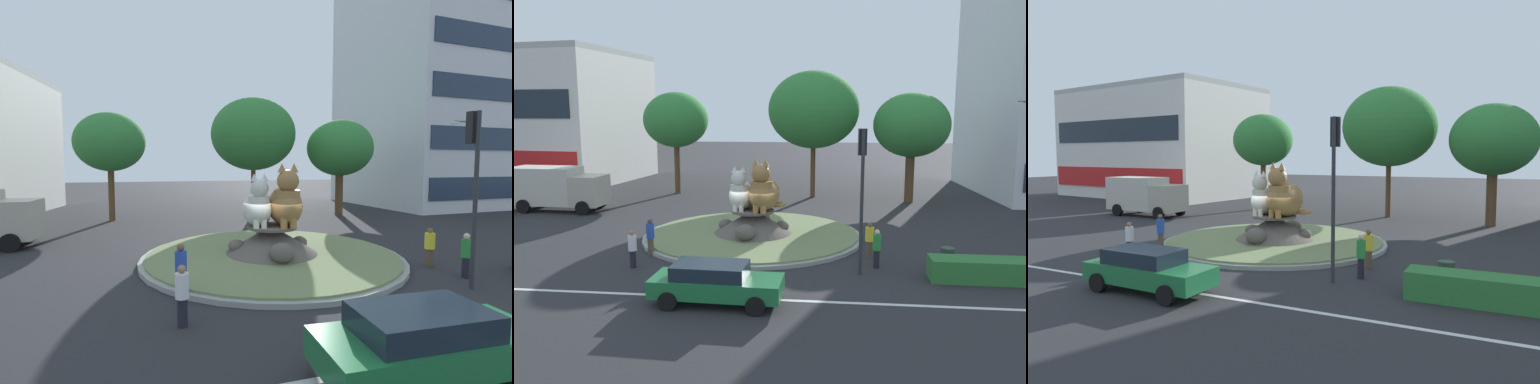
% 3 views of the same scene
% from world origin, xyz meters
% --- Properties ---
extents(ground_plane, '(160.00, 160.00, 0.00)m').
position_xyz_m(ground_plane, '(0.00, 0.00, 0.00)').
color(ground_plane, '#28282B').
extents(lane_centreline, '(112.00, 0.20, 0.01)m').
position_xyz_m(lane_centreline, '(0.00, -8.75, 0.00)').
color(lane_centreline, silver).
rests_on(lane_centreline, ground).
extents(roundabout_island, '(11.36, 11.36, 1.47)m').
position_xyz_m(roundabout_island, '(-0.00, -0.00, 0.42)').
color(roundabout_island, gray).
rests_on(roundabout_island, ground).
extents(cat_statue_white, '(1.67, 2.38, 2.32)m').
position_xyz_m(cat_statue_white, '(-0.62, 0.09, 2.32)').
color(cat_statue_white, silver).
rests_on(cat_statue_white, roundabout_island).
extents(cat_statue_tabby, '(2.13, 2.81, 2.75)m').
position_xyz_m(cat_statue_tabby, '(0.60, -0.15, 2.47)').
color(cat_statue_tabby, '#9E703D').
rests_on(cat_statue_tabby, roundabout_island).
extents(traffic_light_mast, '(0.34, 0.46, 5.89)m').
position_xyz_m(traffic_light_mast, '(5.19, -5.44, 4.06)').
color(traffic_light_mast, '#2D2D33').
rests_on(traffic_light_mast, ground).
extents(shophouse_block, '(22.41, 15.91, 11.94)m').
position_xyz_m(shophouse_block, '(-25.13, 20.65, 5.97)').
color(shophouse_block, silver).
rests_on(shophouse_block, ground).
extents(clipped_hedge_strip, '(6.02, 1.20, 0.90)m').
position_xyz_m(clipped_hedge_strip, '(10.89, -5.87, 0.45)').
color(clipped_hedge_strip, '#2D7033').
rests_on(clipped_hedge_strip, ground).
extents(broadleaf_tree_behind_island, '(5.07, 5.07, 8.02)m').
position_xyz_m(broadleaf_tree_behind_island, '(-8.07, 13.52, 5.83)').
color(broadleaf_tree_behind_island, brown).
rests_on(broadleaf_tree_behind_island, ground).
extents(second_tree_near_tower, '(6.80, 6.80, 9.53)m').
position_xyz_m(second_tree_near_tower, '(2.75, 12.90, 6.63)').
color(second_tree_near_tower, brown).
rests_on(second_tree_near_tower, ground).
extents(third_tree_left, '(5.38, 5.38, 7.85)m').
position_xyz_m(third_tree_left, '(9.74, 11.47, 5.53)').
color(third_tree_left, brown).
rests_on(third_tree_left, ground).
extents(pedestrian_green_shirt, '(0.33, 0.33, 1.67)m').
position_xyz_m(pedestrian_green_shirt, '(5.95, -4.60, 0.89)').
color(pedestrian_green_shirt, black).
rests_on(pedestrian_green_shirt, ground).
extents(pedestrian_white_shirt, '(0.35, 0.35, 1.61)m').
position_xyz_m(pedestrian_white_shirt, '(-4.31, -5.71, 0.84)').
color(pedestrian_white_shirt, black).
rests_on(pedestrian_white_shirt, ground).
extents(pedestrian_blue_shirt, '(0.36, 0.36, 1.73)m').
position_xyz_m(pedestrian_blue_shirt, '(-4.21, -3.80, 0.92)').
color(pedestrian_blue_shirt, brown).
rests_on(pedestrian_blue_shirt, ground).
extents(pedestrian_yellow_shirt, '(0.39, 0.39, 1.60)m').
position_xyz_m(pedestrian_yellow_shirt, '(5.78, -3.02, 0.83)').
color(pedestrian_yellow_shirt, brown).
rests_on(pedestrian_yellow_shirt, ground).
extents(sedan_on_far_lane, '(4.55, 2.05, 1.43)m').
position_xyz_m(sedan_on_far_lane, '(0.04, -9.28, 0.76)').
color(sedan_on_far_lane, '#1E6B38').
rests_on(sedan_on_far_lane, ground).
extents(delivery_box_truck, '(6.29, 2.75, 2.90)m').
position_xyz_m(delivery_box_truck, '(-13.94, 5.69, 1.58)').
color(delivery_box_truck, '#B7AD99').
rests_on(delivery_box_truck, ground).
extents(litter_bin, '(0.56, 0.56, 0.90)m').
position_xyz_m(litter_bin, '(8.91, -4.36, 0.45)').
color(litter_bin, '#2D4233').
rests_on(litter_bin, ground).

